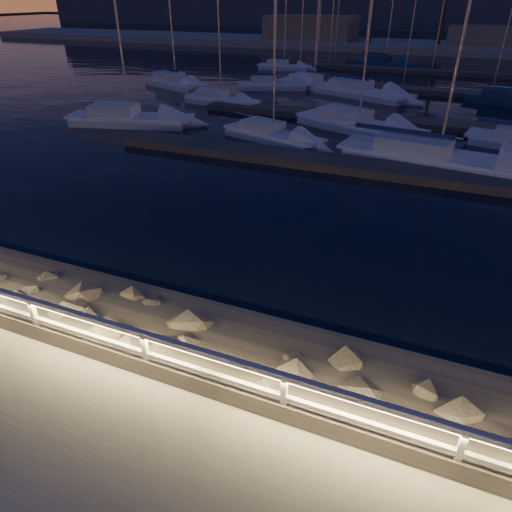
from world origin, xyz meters
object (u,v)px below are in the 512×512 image
object	(u,v)px
sailboat_j	(312,84)
sailboat_d	(433,156)
sailboat_a	(220,99)
sailboat_n	(383,62)
guard_rail	(102,330)
sailboat_i	(271,84)
sailboat_m	(283,66)
sailboat_g	(512,99)
sailboat_c	(355,123)
sailboat_f	(127,117)
sailboat_k	(360,91)
sailboat_b	(271,133)
sailboat_e	(175,82)

from	to	relation	value
sailboat_j	sailboat_d	bearing A→B (deg)	-37.98
sailboat_a	sailboat_n	distance (m)	28.07
guard_rail	sailboat_i	size ratio (longest dim) A/B	4.01
sailboat_j	sailboat_m	size ratio (longest dim) A/B	1.21
sailboat_g	sailboat_n	size ratio (longest dim) A/B	0.99
sailboat_c	sailboat_m	size ratio (longest dim) A/B	1.39
sailboat_f	sailboat_k	world-z (taller)	sailboat_k
sailboat_b	sailboat_k	size ratio (longest dim) A/B	0.75
sailboat_j	sailboat_m	bearing A→B (deg)	142.05
sailboat_b	sailboat_j	world-z (taller)	sailboat_j
sailboat_d	sailboat_c	bearing A→B (deg)	141.65
sailboat_j	guard_rail	bearing A→B (deg)	-60.91
sailboat_j	sailboat_n	size ratio (longest dim) A/B	1.00
sailboat_k	sailboat_f	bearing A→B (deg)	-105.69
sailboat_e	sailboat_j	bearing A→B (deg)	43.96
sailboat_a	sailboat_n	size ratio (longest dim) A/B	0.85
sailboat_b	sailboat_e	xyz separation A→B (m)	(-14.51, 12.93, 0.06)
sailboat_a	sailboat_m	xyz separation A→B (m)	(-1.89, 19.62, -0.01)
sailboat_d	sailboat_n	world-z (taller)	sailboat_d
sailboat_g	sailboat_j	world-z (taller)	sailboat_j
sailboat_g	sailboat_i	bearing A→B (deg)	-154.33
sailboat_b	sailboat_d	world-z (taller)	sailboat_d
sailboat_f	sailboat_j	world-z (taller)	sailboat_f
sailboat_b	sailboat_n	distance (m)	34.64
sailboat_e	sailboat_j	xyz separation A→B (m)	(11.85, 4.32, -0.03)
sailboat_k	sailboat_n	world-z (taller)	sailboat_k
sailboat_i	sailboat_k	distance (m)	8.09
sailboat_k	sailboat_n	distance (m)	19.49
sailboat_b	sailboat_c	xyz separation A→B (m)	(4.07, 4.25, 0.05)
sailboat_f	sailboat_g	bearing A→B (deg)	19.97
sailboat_c	sailboat_g	distance (m)	15.44
sailboat_i	sailboat_d	bearing A→B (deg)	-67.73
sailboat_c	sailboat_a	bearing A→B (deg)	-174.91
sailboat_d	sailboat_m	world-z (taller)	sailboat_d
sailboat_c	sailboat_m	bearing A→B (deg)	142.18
sailboat_j	sailboat_n	bearing A→B (deg)	97.75
sailboat_d	sailboat_e	size ratio (longest dim) A/B	1.28
sailboat_c	sailboat_j	size ratio (longest dim) A/B	1.15
sailboat_k	sailboat_d	bearing A→B (deg)	-43.94
sailboat_k	sailboat_g	bearing A→B (deg)	28.76
guard_rail	sailboat_b	size ratio (longest dim) A/B	3.98
guard_rail	sailboat_b	distance (m)	19.66
sailboat_d	sailboat_j	size ratio (longest dim) A/B	1.32
guard_rail	sailboat_a	size ratio (longest dim) A/B	4.14
sailboat_c	sailboat_k	xyz separation A→B (m)	(-1.97, 10.93, 0.01)
sailboat_g	sailboat_n	world-z (taller)	sailboat_n
guard_rail	sailboat_j	world-z (taller)	sailboat_j
sailboat_j	sailboat_k	world-z (taller)	sailboat_k
sailboat_a	sailboat_j	xyz separation A→B (m)	(4.65, 9.46, 0.02)
sailboat_b	sailboat_i	distance (m)	16.61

